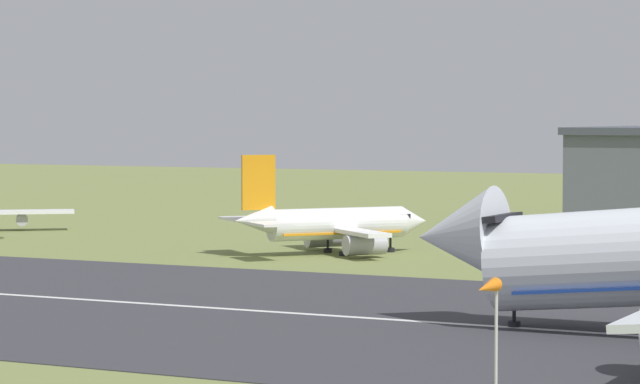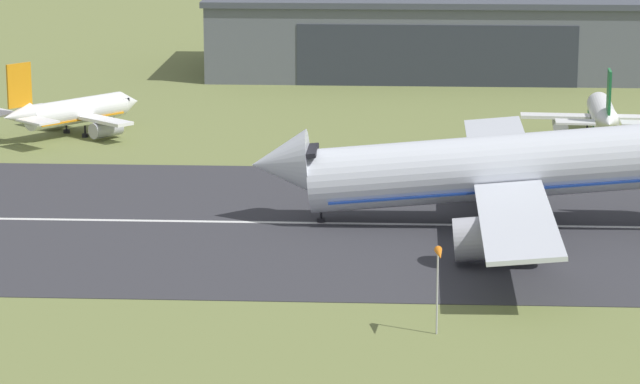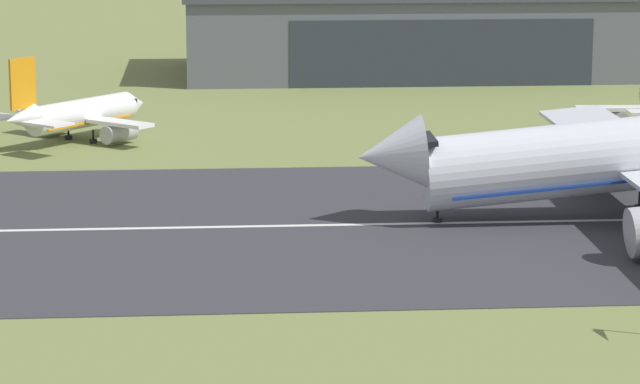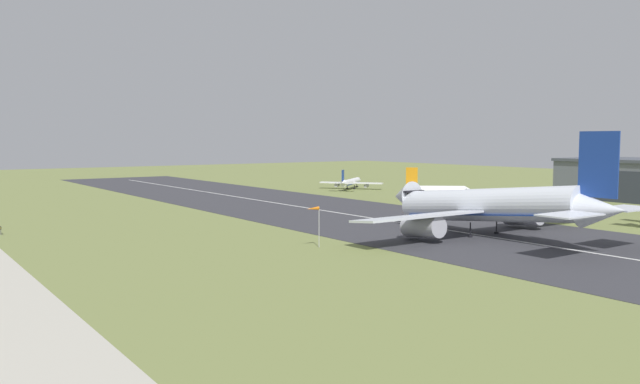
# 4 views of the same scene
# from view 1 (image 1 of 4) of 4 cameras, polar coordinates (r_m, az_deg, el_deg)

# --- Properties ---
(runway_strip) EXTENTS (381.10, 50.53, 0.06)m
(runway_strip) POSITION_cam_1_polar(r_m,az_deg,el_deg) (103.92, 1.19, -4.74)
(runway_strip) COLOR #333338
(runway_strip) RESTS_ON ground_plane
(runway_centreline) EXTENTS (342.99, 0.70, 0.01)m
(runway_centreline) POSITION_cam_1_polar(r_m,az_deg,el_deg) (103.91, 1.19, -4.72)
(runway_centreline) COLOR silver
(runway_centreline) RESTS_ON runway_strip
(airplane_parked_west) EXTENTS (19.68, 20.58, 10.01)m
(airplane_parked_west) POSITION_cam_1_polar(r_m,az_deg,el_deg) (150.71, 0.53, -1.25)
(airplane_parked_west) COLOR white
(airplane_parked_west) RESTS_ON ground_plane
(windsock_pole) EXTENTS (0.73, 2.66, 7.01)m
(windsock_pole) POSITION_cam_1_polar(r_m,az_deg,el_deg) (63.69, 6.35, -3.96)
(windsock_pole) COLOR #B7B7BC
(windsock_pole) RESTS_ON ground_plane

